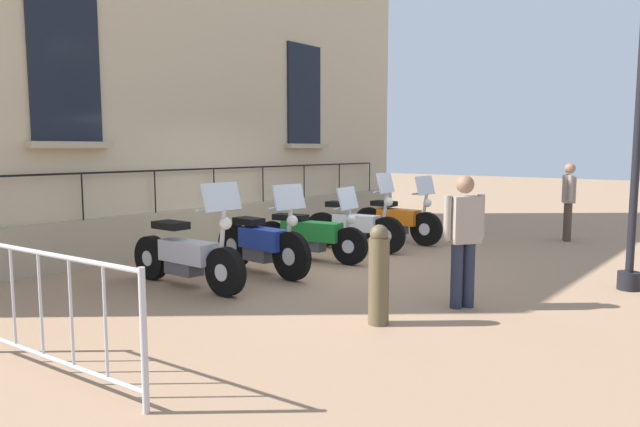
% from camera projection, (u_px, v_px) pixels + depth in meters
% --- Properties ---
extents(ground_plane, '(60.00, 60.00, 0.00)m').
position_uv_depth(ground_plane, '(315.00, 261.00, 9.56)').
color(ground_plane, '#9E7A5B').
extents(building_facade, '(0.82, 12.66, 7.07)m').
position_uv_depth(building_facade, '(197.00, 66.00, 10.97)').
color(building_facade, '#C6B28E').
rests_on(building_facade, ground_plane).
extents(motorcycle_silver, '(2.16, 0.71, 1.44)m').
position_uv_depth(motorcycle_silver, '(187.00, 256.00, 7.69)').
color(motorcycle_silver, black).
rests_on(motorcycle_silver, ground_plane).
extents(motorcycle_blue, '(1.98, 0.67, 1.36)m').
position_uv_depth(motorcycle_blue, '(263.00, 244.00, 8.51)').
color(motorcycle_blue, black).
rests_on(motorcycle_blue, ground_plane).
extents(motorcycle_green, '(2.13, 0.67, 1.25)m').
position_uv_depth(motorcycle_green, '(310.00, 235.00, 9.56)').
color(motorcycle_green, black).
rests_on(motorcycle_green, ground_plane).
extents(motorcycle_white, '(2.00, 0.66, 1.44)m').
position_uv_depth(motorcycle_white, '(355.00, 227.00, 10.46)').
color(motorcycle_white, black).
rests_on(motorcycle_white, ground_plane).
extents(motorcycle_orange, '(2.01, 0.69, 1.34)m').
position_uv_depth(motorcycle_orange, '(397.00, 221.00, 11.41)').
color(motorcycle_orange, black).
rests_on(motorcycle_orange, ground_plane).
extents(crowd_barrier, '(2.21, 0.21, 1.05)m').
position_uv_depth(crowd_barrier, '(56.00, 311.00, 4.61)').
color(crowd_barrier, '#B7B7BF').
rests_on(crowd_barrier, ground_plane).
extents(bollard, '(0.22, 0.22, 1.07)m').
position_uv_depth(bollard, '(379.00, 274.00, 6.06)').
color(bollard, brown).
rests_on(bollard, ground_plane).
extents(pedestrian_standing, '(0.34, 0.50, 1.56)m').
position_uv_depth(pedestrian_standing, '(569.00, 198.00, 11.54)').
color(pedestrian_standing, '#47382D').
rests_on(pedestrian_standing, ground_plane).
extents(pedestrian_walking, '(0.38, 0.46, 1.55)m').
position_uv_depth(pedestrian_walking, '(464.00, 235.00, 6.67)').
color(pedestrian_walking, '#23283D').
rests_on(pedestrian_walking, ground_plane).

